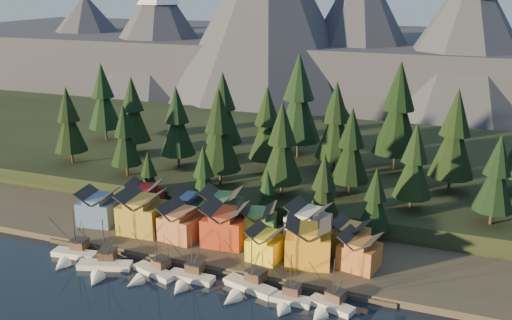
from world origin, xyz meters
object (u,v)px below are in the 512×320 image
at_px(boat_1, 102,261).
at_px(boat_3, 188,273).
at_px(boat_0, 71,249).
at_px(boat_6, 329,300).
at_px(boat_2, 150,267).
at_px(house_front_0, 98,206).
at_px(house_back_1, 188,206).
at_px(house_front_1, 142,211).
at_px(house_back_0, 145,197).
at_px(boat_5, 288,295).
at_px(boat_4, 246,282).

distance_m(boat_1, boat_3, 19.31).
height_order(boat_0, boat_6, boat_0).
xyz_separation_m(boat_2, house_front_0, (-24.19, 16.58, 3.93)).
relative_size(boat_2, house_back_1, 1.37).
bearing_deg(boat_0, house_front_1, 55.25).
distance_m(boat_3, house_front_1, 25.80).
height_order(boat_0, boat_3, boat_0).
height_order(boat_0, boat_2, boat_0).
relative_size(house_back_0, house_back_1, 1.14).
bearing_deg(boat_6, house_back_1, 166.50).
bearing_deg(house_front_1, boat_0, -123.34).
relative_size(boat_3, house_front_1, 1.12).
height_order(boat_2, boat_5, boat_2).
bearing_deg(house_back_1, boat_4, -46.44).
height_order(boat_0, house_back_1, boat_0).
relative_size(boat_2, house_front_1, 1.10).
height_order(boat_0, boat_1, boat_1).
relative_size(boat_4, house_back_1, 1.52).
distance_m(boat_2, house_front_0, 29.59).
distance_m(boat_6, house_front_1, 51.95).
bearing_deg(boat_4, house_back_1, 152.39).
distance_m(boat_5, boat_6, 7.75).
xyz_separation_m(boat_6, house_back_1, (-41.68, 24.45, 3.63)).
relative_size(boat_0, house_front_0, 1.26).
bearing_deg(house_front_0, boat_3, -33.19).
height_order(boat_4, house_back_1, boat_4).
bearing_deg(house_front_0, boat_1, -60.43).
bearing_deg(boat_5, boat_3, 179.50).
distance_m(boat_0, boat_1, 9.94).
bearing_deg(house_front_1, boat_6, -21.31).
bearing_deg(boat_6, house_front_0, -177.64).
height_order(boat_2, house_back_0, house_back_0).
bearing_deg(boat_0, boat_1, -18.37).
height_order(boat_2, house_front_0, boat_2).
bearing_deg(house_back_1, boat_0, -126.90).
distance_m(boat_0, boat_6, 58.06).
height_order(boat_0, house_front_0, boat_0).
relative_size(boat_1, boat_3, 1.10).
distance_m(boat_4, boat_5, 9.29).
height_order(boat_4, house_back_0, boat_4).
distance_m(boat_3, house_front_0, 36.58).
height_order(boat_0, boat_5, boat_0).
xyz_separation_m(boat_4, boat_6, (16.91, -0.80, -0.06)).
distance_m(boat_4, house_back_1, 34.43).
distance_m(boat_2, house_front_1, 20.44).
bearing_deg(boat_3, boat_5, -0.45).
height_order(boat_4, house_front_1, house_front_1).
height_order(boat_3, house_front_1, house_front_1).
xyz_separation_m(house_front_0, house_back_1, (20.25, 8.39, -0.16)).
distance_m(boat_3, boat_5, 21.49).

